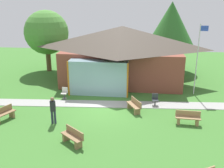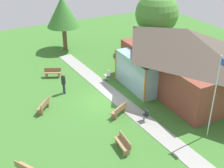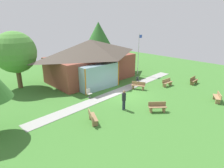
{
  "view_description": "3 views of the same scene",
  "coord_description": "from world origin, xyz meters",
  "px_view_note": "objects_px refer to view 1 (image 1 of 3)",
  "views": [
    {
      "loc": [
        2.62,
        -16.43,
        7.43
      ],
      "look_at": [
        0.43,
        1.97,
        1.31
      ],
      "focal_mm": 42.25,
      "sensor_mm": 36.0,
      "label": 1
    },
    {
      "loc": [
        17.8,
        -8.49,
        12.05
      ],
      "look_at": [
        -0.7,
        1.08,
        0.96
      ],
      "focal_mm": 47.88,
      "sensor_mm": 36.0,
      "label": 2
    },
    {
      "loc": [
        -13.65,
        -12.58,
        7.37
      ],
      "look_at": [
        -0.59,
        1.49,
        0.92
      ],
      "focal_mm": 30.9,
      "sensor_mm": 36.0,
      "label": 3
    }
  ],
  "objects_px": {
    "bench_rear_near_path": "(134,106)",
    "visitor_strolling_lawn": "(53,108)",
    "bench_front_center": "(73,137)",
    "patio_chair_lawn_spare": "(155,100)",
    "pavilion": "(121,54)",
    "bench_mid_left": "(4,114)",
    "patio_chair_west": "(65,93)",
    "tree_behind_pavilion_left": "(46,33)",
    "tree_behind_pavilion_right": "(171,25)",
    "bench_mid_right": "(188,118)",
    "flagpole": "(198,57)"
  },
  "relations": [
    {
      "from": "patio_chair_lawn_spare",
      "to": "tree_behind_pavilion_right",
      "type": "height_order",
      "value": "tree_behind_pavilion_right"
    },
    {
      "from": "patio_chair_west",
      "to": "flagpole",
      "type": "bearing_deg",
      "value": -165.71
    },
    {
      "from": "flagpole",
      "to": "patio_chair_west",
      "type": "bearing_deg",
      "value": -167.78
    },
    {
      "from": "flagpole",
      "to": "tree_behind_pavilion_left",
      "type": "xyz_separation_m",
      "value": [
        -14.05,
        5.49,
        0.93
      ]
    },
    {
      "from": "flagpole",
      "to": "visitor_strolling_lawn",
      "type": "distance_m",
      "value": 11.67
    },
    {
      "from": "bench_mid_left",
      "to": "visitor_strolling_lawn",
      "type": "xyz_separation_m",
      "value": [
        3.29,
        -0.08,
        0.62
      ]
    },
    {
      "from": "bench_mid_right",
      "to": "bench_mid_left",
      "type": "bearing_deg",
      "value": 7.05
    },
    {
      "from": "bench_rear_near_path",
      "to": "tree_behind_pavilion_right",
      "type": "bearing_deg",
      "value": -44.2
    },
    {
      "from": "tree_behind_pavilion_left",
      "to": "bench_mid_right",
      "type": "bearing_deg",
      "value": -40.96
    },
    {
      "from": "bench_mid_left",
      "to": "patio_chair_lawn_spare",
      "type": "bearing_deg",
      "value": 135.42
    },
    {
      "from": "bench_front_center",
      "to": "visitor_strolling_lawn",
      "type": "relative_size",
      "value": 0.83
    },
    {
      "from": "flagpole",
      "to": "bench_mid_left",
      "type": "relative_size",
      "value": 3.61
    },
    {
      "from": "tree_behind_pavilion_right",
      "to": "bench_rear_near_path",
      "type": "bearing_deg",
      "value": -106.4
    },
    {
      "from": "bench_mid_right",
      "to": "tree_behind_pavilion_right",
      "type": "distance_m",
      "value": 13.0
    },
    {
      "from": "patio_chair_west",
      "to": "tree_behind_pavilion_left",
      "type": "xyz_separation_m",
      "value": [
        -3.96,
        7.68,
        3.59
      ]
    },
    {
      "from": "bench_front_center",
      "to": "bench_rear_near_path",
      "type": "bearing_deg",
      "value": -84.03
    },
    {
      "from": "flagpole",
      "to": "patio_chair_lawn_spare",
      "type": "xyz_separation_m",
      "value": [
        -3.23,
        -2.75,
        -2.66
      ]
    },
    {
      "from": "pavilion",
      "to": "bench_front_center",
      "type": "distance_m",
      "value": 11.45
    },
    {
      "from": "pavilion",
      "to": "bench_front_center",
      "type": "bearing_deg",
      "value": -98.2
    },
    {
      "from": "visitor_strolling_lawn",
      "to": "tree_behind_pavilion_right",
      "type": "distance_m",
      "value": 15.82
    },
    {
      "from": "bench_rear_near_path",
      "to": "bench_mid_left",
      "type": "bearing_deg",
      "value": 78.35
    },
    {
      "from": "bench_mid_right",
      "to": "tree_behind_pavilion_left",
      "type": "height_order",
      "value": "tree_behind_pavilion_left"
    },
    {
      "from": "bench_rear_near_path",
      "to": "tree_behind_pavilion_left",
      "type": "relative_size",
      "value": 0.24
    },
    {
      "from": "bench_mid_right",
      "to": "tree_behind_pavilion_right",
      "type": "height_order",
      "value": "tree_behind_pavilion_right"
    },
    {
      "from": "bench_mid_left",
      "to": "bench_mid_right",
      "type": "relative_size",
      "value": 1.02
    },
    {
      "from": "flagpole",
      "to": "bench_rear_near_path",
      "type": "bearing_deg",
      "value": -139.61
    },
    {
      "from": "pavilion",
      "to": "patio_chair_lawn_spare",
      "type": "height_order",
      "value": "pavilion"
    },
    {
      "from": "patio_chair_lawn_spare",
      "to": "patio_chair_west",
      "type": "bearing_deg",
      "value": -9.19
    },
    {
      "from": "pavilion",
      "to": "visitor_strolling_lawn",
      "type": "height_order",
      "value": "pavilion"
    },
    {
      "from": "bench_front_center",
      "to": "tree_behind_pavilion_left",
      "type": "distance_m",
      "value": 15.85
    },
    {
      "from": "bench_rear_near_path",
      "to": "visitor_strolling_lawn",
      "type": "distance_m",
      "value": 5.47
    },
    {
      "from": "bench_mid_left",
      "to": "pavilion",
      "type": "bearing_deg",
      "value": 167.96
    },
    {
      "from": "patio_chair_west",
      "to": "visitor_strolling_lawn",
      "type": "height_order",
      "value": "visitor_strolling_lawn"
    },
    {
      "from": "visitor_strolling_lawn",
      "to": "bench_mid_left",
      "type": "bearing_deg",
      "value": -3.6
    },
    {
      "from": "patio_chair_lawn_spare",
      "to": "visitor_strolling_lawn",
      "type": "xyz_separation_m",
      "value": [
        -6.3,
        -3.67,
        0.61
      ]
    },
    {
      "from": "tree_behind_pavilion_left",
      "to": "bench_rear_near_path",
      "type": "bearing_deg",
      "value": -45.27
    },
    {
      "from": "patio_chair_west",
      "to": "tree_behind_pavilion_right",
      "type": "xyz_separation_m",
      "value": [
        8.57,
        8.9,
        4.32
      ]
    },
    {
      "from": "bench_front_center",
      "to": "patio_chair_lawn_spare",
      "type": "distance_m",
      "value": 7.38
    },
    {
      "from": "patio_chair_west",
      "to": "bench_rear_near_path",
      "type": "bearing_deg",
      "value": 163.81
    },
    {
      "from": "bench_mid_left",
      "to": "patio_chair_lawn_spare",
      "type": "relative_size",
      "value": 1.8
    },
    {
      "from": "patio_chair_west",
      "to": "tree_behind_pavilion_right",
      "type": "relative_size",
      "value": 0.12
    },
    {
      "from": "tree_behind_pavilion_right",
      "to": "patio_chair_west",
      "type": "bearing_deg",
      "value": -133.91
    },
    {
      "from": "patio_chair_lawn_spare",
      "to": "tree_behind_pavilion_left",
      "type": "xyz_separation_m",
      "value": [
        -10.82,
        8.24,
        3.59
      ]
    },
    {
      "from": "pavilion",
      "to": "patio_chair_lawn_spare",
      "type": "xyz_separation_m",
      "value": [
        2.92,
        -5.28,
        -2.21
      ]
    },
    {
      "from": "pavilion",
      "to": "tree_behind_pavilion_left",
      "type": "xyz_separation_m",
      "value": [
        -7.9,
        2.97,
        1.38
      ]
    },
    {
      "from": "visitor_strolling_lawn",
      "to": "tree_behind_pavilion_left",
      "type": "bearing_deg",
      "value": -71.36
    },
    {
      "from": "flagpole",
      "to": "tree_behind_pavilion_right",
      "type": "relative_size",
      "value": 0.79
    },
    {
      "from": "bench_front_center",
      "to": "patio_chair_lawn_spare",
      "type": "bearing_deg",
      "value": -88.1
    },
    {
      "from": "flagpole",
      "to": "patio_chair_west",
      "type": "relative_size",
      "value": 6.48
    },
    {
      "from": "bench_front_center",
      "to": "tree_behind_pavilion_left",
      "type": "xyz_separation_m",
      "value": [
        -6.3,
        14.08,
        3.61
      ]
    }
  ]
}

